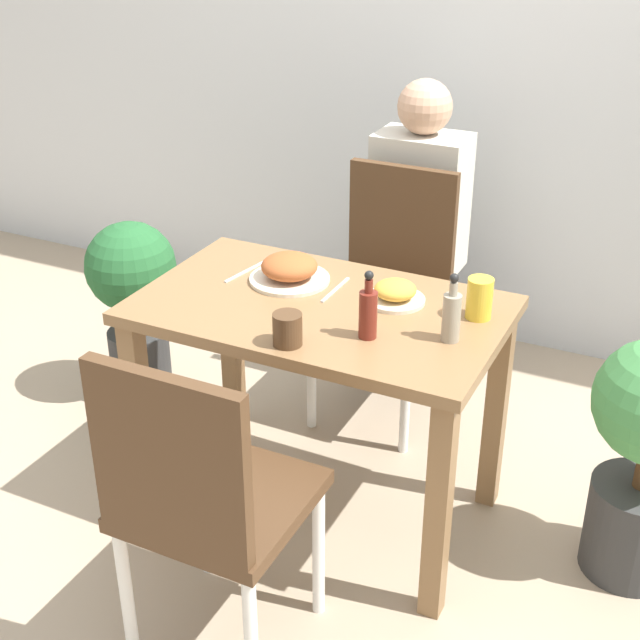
{
  "coord_description": "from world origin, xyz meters",
  "views": [
    {
      "loc": [
        1.0,
        -2.05,
        1.85
      ],
      "look_at": [
        0.0,
        0.0,
        0.68
      ],
      "focal_mm": 50.0,
      "sensor_mm": 36.0,
      "label": 1
    }
  ],
  "objects_px": {
    "food_plate": "(289,269)",
    "condiment_bottle": "(452,315)",
    "potted_plant_left": "(134,296)",
    "person_figure": "(418,234)",
    "drink_cup": "(287,329)",
    "juice_glass": "(479,298)",
    "sauce_bottle": "(368,312)",
    "chair_near": "(202,496)",
    "side_plate": "(395,293)",
    "chair_far": "(388,280)"
  },
  "relations": [
    {
      "from": "sauce_bottle",
      "to": "potted_plant_left",
      "type": "bearing_deg",
      "value": 159.1
    },
    {
      "from": "sauce_bottle",
      "to": "chair_near",
      "type": "bearing_deg",
      "value": -108.92
    },
    {
      "from": "juice_glass",
      "to": "potted_plant_left",
      "type": "distance_m",
      "value": 1.4
    },
    {
      "from": "side_plate",
      "to": "chair_near",
      "type": "bearing_deg",
      "value": -102.56
    },
    {
      "from": "condiment_bottle",
      "to": "person_figure",
      "type": "height_order",
      "value": "person_figure"
    },
    {
      "from": "side_plate",
      "to": "person_figure",
      "type": "relative_size",
      "value": 0.15
    },
    {
      "from": "food_plate",
      "to": "juice_glass",
      "type": "xyz_separation_m",
      "value": [
        0.58,
        0.02,
        0.02
      ]
    },
    {
      "from": "chair_near",
      "to": "food_plate",
      "type": "distance_m",
      "value": 0.82
    },
    {
      "from": "side_plate",
      "to": "potted_plant_left",
      "type": "height_order",
      "value": "side_plate"
    },
    {
      "from": "chair_near",
      "to": "side_plate",
      "type": "height_order",
      "value": "chair_near"
    },
    {
      "from": "sauce_bottle",
      "to": "person_figure",
      "type": "height_order",
      "value": "person_figure"
    },
    {
      "from": "condiment_bottle",
      "to": "person_figure",
      "type": "xyz_separation_m",
      "value": [
        -0.46,
        1.02,
        -0.22
      ]
    },
    {
      "from": "food_plate",
      "to": "condiment_bottle",
      "type": "distance_m",
      "value": 0.57
    },
    {
      "from": "side_plate",
      "to": "potted_plant_left",
      "type": "xyz_separation_m",
      "value": [
        -1.1,
        0.19,
        -0.32
      ]
    },
    {
      "from": "juice_glass",
      "to": "potted_plant_left",
      "type": "relative_size",
      "value": 0.16
    },
    {
      "from": "potted_plant_left",
      "to": "person_figure",
      "type": "distance_m",
      "value": 1.1
    },
    {
      "from": "chair_far",
      "to": "person_figure",
      "type": "relative_size",
      "value": 0.78
    },
    {
      "from": "chair_far",
      "to": "condiment_bottle",
      "type": "xyz_separation_m",
      "value": [
        0.45,
        -0.7,
        0.28
      ]
    },
    {
      "from": "food_plate",
      "to": "juice_glass",
      "type": "bearing_deg",
      "value": 1.57
    },
    {
      "from": "condiment_bottle",
      "to": "potted_plant_left",
      "type": "distance_m",
      "value": 1.41
    },
    {
      "from": "food_plate",
      "to": "sauce_bottle",
      "type": "bearing_deg",
      "value": -32.54
    },
    {
      "from": "drink_cup",
      "to": "potted_plant_left",
      "type": "distance_m",
      "value": 1.14
    },
    {
      "from": "chair_far",
      "to": "sauce_bottle",
      "type": "xyz_separation_m",
      "value": [
        0.25,
        -0.78,
        0.28
      ]
    },
    {
      "from": "juice_glass",
      "to": "condiment_bottle",
      "type": "height_order",
      "value": "condiment_bottle"
    },
    {
      "from": "condiment_bottle",
      "to": "person_figure",
      "type": "relative_size",
      "value": 0.16
    },
    {
      "from": "sauce_bottle",
      "to": "person_figure",
      "type": "xyz_separation_m",
      "value": [
        -0.26,
        1.1,
        -0.22
      ]
    },
    {
      "from": "food_plate",
      "to": "chair_near",
      "type": "bearing_deg",
      "value": -77.81
    },
    {
      "from": "juice_glass",
      "to": "sauce_bottle",
      "type": "bearing_deg",
      "value": -133.75
    },
    {
      "from": "side_plate",
      "to": "drink_cup",
      "type": "xyz_separation_m",
      "value": [
        -0.16,
        -0.36,
        0.02
      ]
    },
    {
      "from": "potted_plant_left",
      "to": "sauce_bottle",
      "type": "bearing_deg",
      "value": -20.9
    },
    {
      "from": "side_plate",
      "to": "condiment_bottle",
      "type": "bearing_deg",
      "value": -35.02
    },
    {
      "from": "food_plate",
      "to": "condiment_bottle",
      "type": "height_order",
      "value": "condiment_bottle"
    },
    {
      "from": "chair_near",
      "to": "side_plate",
      "type": "distance_m",
      "value": 0.83
    },
    {
      "from": "side_plate",
      "to": "potted_plant_left",
      "type": "distance_m",
      "value": 1.16
    },
    {
      "from": "chair_near",
      "to": "chair_far",
      "type": "relative_size",
      "value": 1.0
    },
    {
      "from": "chair_near",
      "to": "food_plate",
      "type": "height_order",
      "value": "chair_near"
    },
    {
      "from": "drink_cup",
      "to": "person_figure",
      "type": "xyz_separation_m",
      "value": [
        -0.08,
        1.23,
        -0.19
      ]
    },
    {
      "from": "side_plate",
      "to": "juice_glass",
      "type": "relative_size",
      "value": 1.49
    },
    {
      "from": "food_plate",
      "to": "sauce_bottle",
      "type": "distance_m",
      "value": 0.42
    },
    {
      "from": "drink_cup",
      "to": "potted_plant_left",
      "type": "height_order",
      "value": "drink_cup"
    },
    {
      "from": "sauce_bottle",
      "to": "potted_plant_left",
      "type": "height_order",
      "value": "sauce_bottle"
    },
    {
      "from": "food_plate",
      "to": "condiment_bottle",
      "type": "relative_size",
      "value": 1.27
    },
    {
      "from": "drink_cup",
      "to": "juice_glass",
      "type": "xyz_separation_m",
      "value": [
        0.4,
        0.37,
        0.01
      ]
    },
    {
      "from": "juice_glass",
      "to": "person_figure",
      "type": "distance_m",
      "value": 1.01
    },
    {
      "from": "chair_far",
      "to": "juice_glass",
      "type": "xyz_separation_m",
      "value": [
        0.48,
        -0.54,
        0.27
      ]
    },
    {
      "from": "chair_far",
      "to": "person_figure",
      "type": "distance_m",
      "value": 0.32
    },
    {
      "from": "condiment_bottle",
      "to": "side_plate",
      "type": "bearing_deg",
      "value": 144.98
    },
    {
      "from": "sauce_bottle",
      "to": "condiment_bottle",
      "type": "height_order",
      "value": "same"
    },
    {
      "from": "chair_near",
      "to": "food_plate",
      "type": "xyz_separation_m",
      "value": [
        -0.17,
        0.77,
        0.25
      ]
    },
    {
      "from": "juice_glass",
      "to": "drink_cup",
      "type": "bearing_deg",
      "value": -137.46
    }
  ]
}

